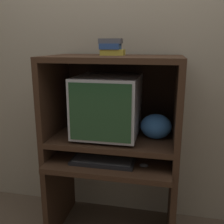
{
  "coord_description": "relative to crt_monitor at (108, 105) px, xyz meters",
  "views": [
    {
      "loc": [
        0.36,
        -1.49,
        1.44
      ],
      "look_at": [
        -0.01,
        0.27,
        0.97
      ],
      "focal_mm": 42.0,
      "sensor_mm": 36.0,
      "label": 1
    }
  ],
  "objects": [
    {
      "name": "wall_back",
      "position": [
        0.04,
        0.35,
        0.28
      ],
      "size": [
        6.0,
        0.06,
        2.6
      ],
      "color": "gray",
      "rests_on": "ground_plane"
    },
    {
      "name": "desk_base",
      "position": [
        0.04,
        -0.03,
        -0.61
      ],
      "size": [
        0.92,
        0.63,
        0.66
      ],
      "color": "#382316",
      "rests_on": "ground_plane"
    },
    {
      "name": "desk_monitor_shelf",
      "position": [
        0.04,
        0.01,
        -0.25
      ],
      "size": [
        0.92,
        0.55,
        0.14
      ],
      "color": "#382316",
      "rests_on": "desk_base"
    },
    {
      "name": "hutch_upper",
      "position": [
        0.04,
        0.05,
        0.15
      ],
      "size": [
        0.92,
        0.55,
        0.56
      ],
      "color": "#382316",
      "rests_on": "desk_monitor_shelf"
    },
    {
      "name": "crt_monitor",
      "position": [
        0.0,
        0.0,
        0.0
      ],
      "size": [
        0.43,
        0.46,
        0.43
      ],
      "color": "#B2B2B7",
      "rests_on": "desk_monitor_shelf"
    },
    {
      "name": "keyboard",
      "position": [
        0.0,
        -0.17,
        -0.35
      ],
      "size": [
        0.43,
        0.17,
        0.03
      ],
      "color": "black",
      "rests_on": "desk_base"
    },
    {
      "name": "mouse",
      "position": [
        0.28,
        -0.17,
        -0.35
      ],
      "size": [
        0.06,
        0.04,
        0.03
      ],
      "color": "#28282B",
      "rests_on": "desk_base"
    },
    {
      "name": "snack_bag",
      "position": [
        0.34,
        0.01,
        -0.13
      ],
      "size": [
        0.21,
        0.16,
        0.17
      ],
      "color": "#336BB7",
      "rests_on": "desk_monitor_shelf"
    },
    {
      "name": "book_stack",
      "position": [
        0.01,
        0.08,
        0.4
      ],
      "size": [
        0.17,
        0.12,
        0.11
      ],
      "color": "gold",
      "rests_on": "hutch_upper"
    }
  ]
}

